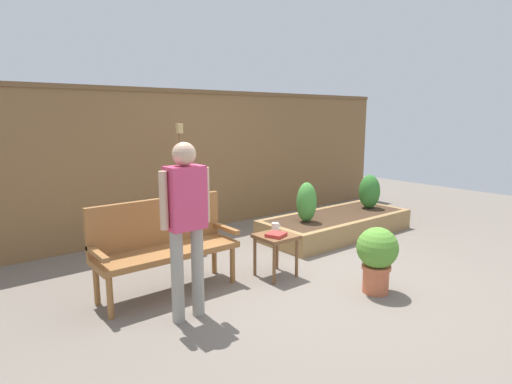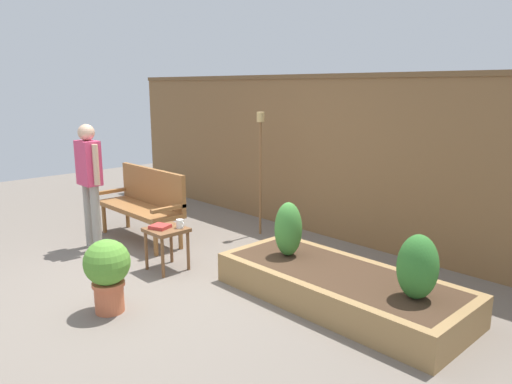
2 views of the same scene
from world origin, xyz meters
name	(u,v)px [view 2 (image 2 of 2)]	position (x,y,z in m)	size (l,w,h in m)	color
ground_plane	(160,284)	(0.00, 0.00, 0.00)	(14.00, 14.00, 0.00)	#70665B
fence_back	(322,155)	(0.00, 2.60, 1.09)	(8.40, 0.14, 2.16)	brown
garden_bench	(145,199)	(-1.43, 0.72, 0.54)	(1.44, 0.48, 0.94)	#936033
side_table	(167,235)	(-0.29, 0.29, 0.40)	(0.40, 0.40, 0.48)	brown
cup_on_table	(180,224)	(-0.20, 0.41, 0.53)	(0.12, 0.08, 0.09)	white
book_on_table	(160,227)	(-0.33, 0.24, 0.50)	(0.19, 0.18, 0.04)	#B2332D
potted_boxwood	(107,270)	(0.22, -0.67, 0.40)	(0.41, 0.41, 0.68)	#C66642
raised_planter_bed	(340,287)	(1.54, 1.00, 0.15)	(2.40, 1.00, 0.30)	#997547
shrub_near_bench	(288,229)	(0.88, 0.99, 0.58)	(0.28, 0.28, 0.56)	brown
shrub_far_corner	(418,267)	(2.31, 0.99, 0.57)	(0.33, 0.33, 0.54)	brown
tiki_torch	(260,152)	(-0.54, 1.97, 1.15)	(0.10, 0.10, 1.67)	brown
person_by_bench	(89,176)	(-1.54, 0.03, 0.93)	(0.47, 0.20, 1.56)	gray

